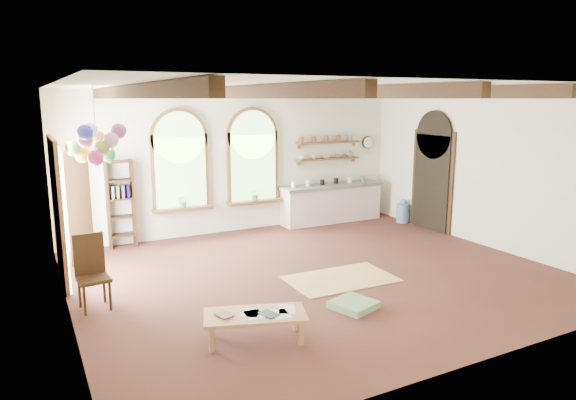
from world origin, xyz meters
TOP-DOWN VIEW (x-y plane):
  - floor at (0.00, 0.00)m, footprint 8.00×8.00m
  - ceiling_beams at (0.00, 0.00)m, footprint 6.20×6.80m
  - window_left at (-1.40, 3.43)m, footprint 1.30×0.28m
  - window_right at (0.30, 3.43)m, footprint 1.30×0.28m
  - left_doorway at (-3.95, 1.80)m, footprint 0.10×1.90m
  - right_doorway at (3.95, 1.50)m, footprint 0.10×1.30m
  - kitchen_counter at (2.30, 3.20)m, footprint 2.68×0.62m
  - wall_shelf_lower at (2.30, 3.38)m, footprint 1.70×0.24m
  - wall_shelf_upper at (2.30, 3.38)m, footprint 1.70×0.24m
  - wall_clock at (3.55, 3.45)m, footprint 0.32×0.04m
  - bookshelf at (-2.70, 3.32)m, footprint 0.53×0.32m
  - coffee_table at (-2.00, -1.80)m, footprint 1.40×0.97m
  - side_chair at (-3.65, 0.23)m, footprint 0.47×0.47m
  - floor_mat at (0.21, -0.43)m, footprint 1.82×1.15m
  - floor_cushion at (-0.30, -1.52)m, footprint 0.72×0.72m
  - water_jug_a at (3.10, 3.20)m, footprint 0.30×0.30m
  - water_jug_b at (3.82, 2.30)m, footprint 0.31×0.31m
  - balloon_cluster at (-3.40, 0.80)m, footprint 0.88×0.88m
  - table_book at (-2.44, -1.70)m, footprint 0.23×0.29m
  - tablet at (-1.86, -1.90)m, footprint 0.24×0.28m
  - potted_plant_left at (-1.40, 3.32)m, footprint 0.27×0.23m
  - potted_plant_right at (0.30, 3.32)m, footprint 0.27×0.23m
  - shelf_cup_a at (1.55, 3.38)m, footprint 0.12×0.10m
  - shelf_cup_b at (1.90, 3.38)m, footprint 0.10×0.10m
  - shelf_bowl_a at (2.25, 3.38)m, footprint 0.22×0.22m
  - shelf_bowl_b at (2.60, 3.38)m, footprint 0.20×0.20m
  - shelf_vase at (2.95, 3.38)m, footprint 0.18×0.18m

SIDE VIEW (x-z plane):
  - floor at x=0.00m, z-range 0.00..0.00m
  - floor_mat at x=0.21m, z-range 0.00..0.02m
  - floor_cushion at x=-0.30m, z-range 0.00..0.10m
  - water_jug_a at x=3.10m, z-range -0.04..0.53m
  - water_jug_b at x=3.82m, z-range -0.04..0.55m
  - side_chair at x=-3.65m, z-range -0.23..0.86m
  - coffee_table at x=-2.00m, z-range 0.14..0.50m
  - tablet at x=-1.86m, z-range 0.36..0.38m
  - table_book at x=-2.44m, z-range 0.36..0.39m
  - kitchen_counter at x=2.30m, z-range 0.01..0.95m
  - potted_plant_left at x=-1.40m, z-range 0.70..1.00m
  - potted_plant_right at x=0.30m, z-range 0.70..1.00m
  - bookshelf at x=-2.70m, z-range 0.00..1.80m
  - right_doorway at x=3.95m, z-range -0.10..2.30m
  - left_doorway at x=-3.95m, z-range -0.10..2.40m
  - wall_shelf_lower at x=2.30m, z-range 1.53..1.57m
  - shelf_bowl_a at x=2.25m, z-range 1.57..1.62m
  - shelf_bowl_b at x=2.60m, z-range 1.57..1.63m
  - shelf_cup_b at x=1.90m, z-range 1.57..1.66m
  - shelf_cup_a at x=1.55m, z-range 1.57..1.67m
  - window_left at x=-1.40m, z-range 0.53..2.73m
  - window_right at x=0.30m, z-range 0.53..2.73m
  - shelf_vase at x=2.95m, z-range 1.57..1.76m
  - wall_clock at x=3.55m, z-range 1.74..2.06m
  - wall_shelf_upper at x=2.30m, z-range 1.93..1.97m
  - balloon_cluster at x=-3.40m, z-range 1.78..2.92m
  - ceiling_beams at x=0.00m, z-range 3.01..3.19m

